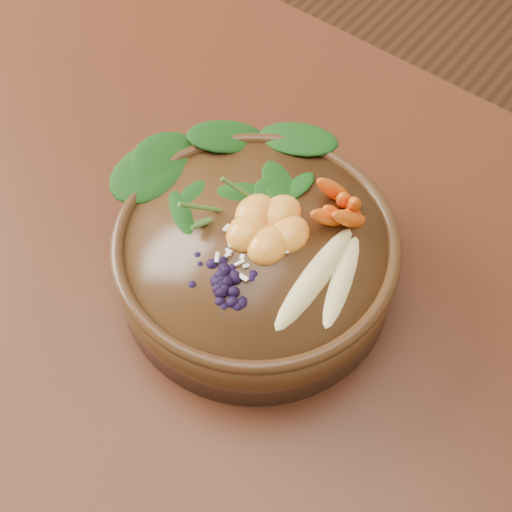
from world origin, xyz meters
TOP-DOWN VIEW (x-y plane):
  - ground at (0.00, 0.00)m, footprint 4.00×4.00m
  - dining_table at (0.00, 0.00)m, footprint 1.60×0.90m
  - stoneware_bowl at (0.30, 0.05)m, footprint 0.29×0.29m
  - kale_heap at (0.26, 0.11)m, footprint 0.19×0.17m
  - carrot_cluster at (0.35, 0.13)m, footprint 0.06×0.06m
  - banana_halves at (0.38, 0.06)m, footprint 0.08×0.16m
  - mandarin_cluster at (0.30, 0.07)m, footprint 0.08×0.09m
  - blueberry_pile at (0.31, -0.00)m, footprint 0.13×0.10m
  - coconut_flakes at (0.30, 0.04)m, footprint 0.09×0.07m

SIDE VIEW (x-z plane):
  - ground at x=0.00m, z-range 0.00..0.00m
  - dining_table at x=0.00m, z-range 0.28..1.03m
  - stoneware_bowl at x=0.30m, z-range 0.75..0.83m
  - coconut_flakes at x=0.30m, z-range 0.83..0.83m
  - banana_halves at x=0.38m, z-range 0.83..0.85m
  - mandarin_cluster at x=0.30m, z-range 0.83..0.86m
  - blueberry_pile at x=0.31m, z-range 0.83..0.86m
  - kale_heap at x=0.26m, z-range 0.83..0.87m
  - carrot_cluster at x=0.35m, z-range 0.83..0.90m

